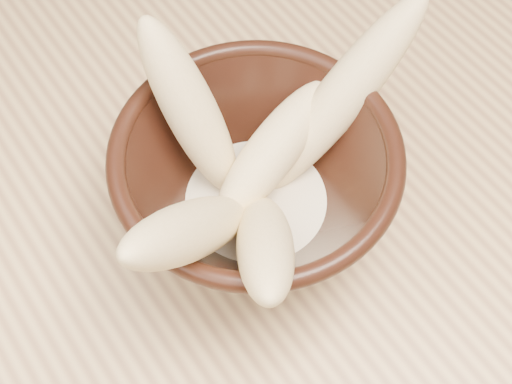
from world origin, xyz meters
The scene contains 7 objects.
bowl centered at (0.23, -0.12, 0.81)m, with size 0.19×0.19×0.10m.
milk_puddle centered at (0.23, -0.12, 0.78)m, with size 0.11×0.11×0.01m, color beige.
banana_upright centered at (0.22, -0.07, 0.85)m, with size 0.03×0.03×0.14m, color #E0C584.
banana_left centered at (0.17, -0.15, 0.85)m, with size 0.03×0.03×0.17m, color #E0C584.
banana_right centered at (0.31, -0.11, 0.84)m, with size 0.03×0.03×0.17m, color #E0C584.
banana_across centered at (0.25, -0.11, 0.82)m, with size 0.03×0.03×0.12m, color #E0C584.
banana_front centered at (0.20, -0.17, 0.83)m, with size 0.03×0.03×0.14m, color #E0C584.
Camera 1 is at (0.09, -0.33, 1.22)m, focal length 50.00 mm.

